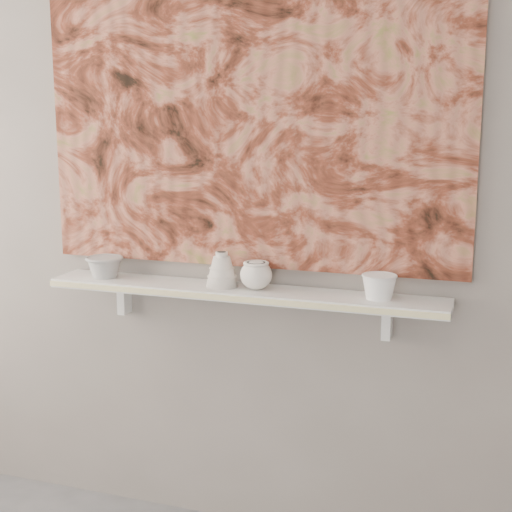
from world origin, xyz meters
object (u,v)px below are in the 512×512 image
at_px(painting, 249,106).
at_px(bowl_white, 379,287).
at_px(bell_vessel, 222,269).
at_px(cup_cream, 256,275).
at_px(shelf, 241,292).
at_px(bowl_grey, 105,267).

bearing_deg(painting, bowl_white, -9.73).
xyz_separation_m(painting, bowl_white, (0.47, -0.08, -0.57)).
bearing_deg(bell_vessel, bowl_white, 0.00).
bearing_deg(painting, cup_cream, -56.48).
xyz_separation_m(cup_cream, bowl_white, (0.42, 0.00, -0.01)).
relative_size(shelf, painting, 0.93).
distance_m(painting, bowl_grey, 0.78).
relative_size(painting, cup_cream, 13.79).
relative_size(cup_cream, bowl_white, 0.96).
height_order(bowl_grey, bowl_white, bowl_white).
bearing_deg(cup_cream, painting, 123.52).
relative_size(painting, bowl_grey, 10.95).
xyz_separation_m(shelf, bowl_grey, (-0.53, 0.00, 0.05)).
xyz_separation_m(bowl_grey, bowl_white, (1.00, 0.00, 0.00)).
bearing_deg(cup_cream, shelf, 180.00).
xyz_separation_m(bowl_grey, cup_cream, (0.58, 0.00, 0.01)).
height_order(cup_cream, bowl_white, cup_cream).
bearing_deg(cup_cream, bowl_white, 0.00).
distance_m(painting, bowl_white, 0.74).
relative_size(bowl_grey, bowl_white, 1.21).
distance_m(bowl_grey, bell_vessel, 0.46).
xyz_separation_m(shelf, cup_cream, (0.05, 0.00, 0.06)).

